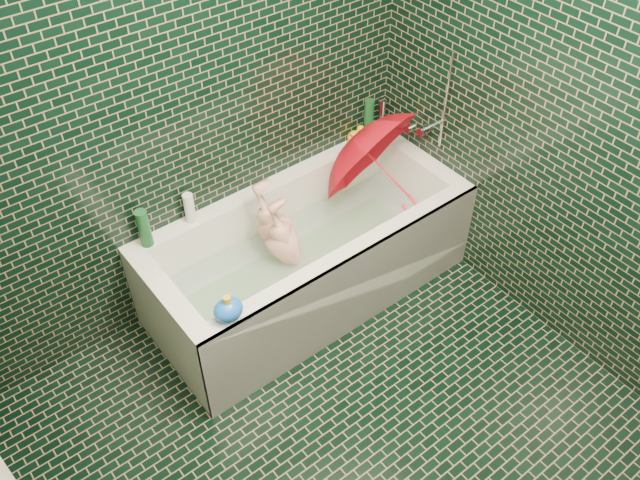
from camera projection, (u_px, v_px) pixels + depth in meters
floor at (367, 472)px, 3.00m from camera, size 2.80×2.80×0.00m
wall_back at (169, 93)px, 2.93m from camera, size 2.80×0.00×2.80m
wall_right at (628, 134)px, 2.71m from camera, size 0.00×2.80×2.80m
bathtub at (309, 265)px, 3.62m from camera, size 1.70×0.75×0.55m
bath_mat at (307, 270)px, 3.67m from camera, size 1.35×0.47×0.01m
water at (307, 251)px, 3.57m from camera, size 1.48×0.53×0.00m
faucet at (429, 123)px, 3.60m from camera, size 0.18×0.19×0.55m
child at (290, 254)px, 3.55m from camera, size 0.97×0.52×0.40m
umbrella at (384, 170)px, 3.56m from camera, size 0.83×0.82×0.92m
soap_bottle_a at (385, 132)px, 3.92m from camera, size 0.13×0.13×0.27m
soap_bottle_b at (369, 135)px, 3.90m from camera, size 0.10×0.10×0.20m
soap_bottle_c at (376, 138)px, 3.88m from camera, size 0.13×0.13×0.15m
bottle_right_tall at (369, 119)px, 3.81m from camera, size 0.07×0.07×0.24m
bottle_right_pump at (381, 115)px, 3.88m from camera, size 0.06×0.06×0.20m
bottle_left_tall at (144, 228)px, 3.18m from camera, size 0.07×0.07×0.21m
bottle_left_short at (190, 208)px, 3.32m from camera, size 0.05×0.05×0.17m
rubber_duck at (356, 135)px, 3.83m from camera, size 0.12×0.10×0.10m
bath_toy at (228, 309)px, 2.88m from camera, size 0.16×0.14×0.13m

